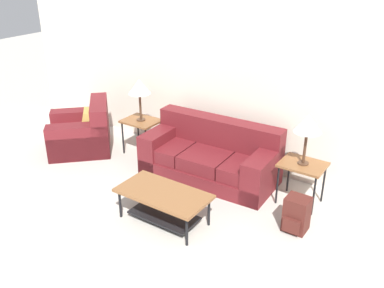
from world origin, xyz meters
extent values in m
cube|color=silver|center=(0.00, 4.40, 1.30)|extent=(9.12, 0.06, 2.60)
cube|color=maroon|center=(-0.35, 3.73, 0.11)|extent=(1.95, 0.94, 0.22)
cube|color=maroon|center=(-0.99, 3.68, 0.32)|extent=(0.65, 0.80, 0.20)
cube|color=maroon|center=(-0.35, 3.71, 0.32)|extent=(0.65, 0.80, 0.20)
cube|color=maroon|center=(0.29, 3.74, 0.32)|extent=(0.65, 0.80, 0.20)
cube|color=maroon|center=(-0.37, 4.03, 0.62)|extent=(1.93, 0.34, 0.40)
cube|color=maroon|center=(-1.17, 3.70, 0.29)|extent=(0.32, 0.87, 0.58)
cube|color=maroon|center=(0.46, 3.77, 0.29)|extent=(0.32, 0.87, 0.58)
cube|color=maroon|center=(-2.62, 3.37, 0.20)|extent=(1.35, 1.35, 0.40)
cube|color=maroon|center=(-2.37, 3.61, 0.60)|extent=(0.86, 0.87, 0.40)
cube|color=maroon|center=(-2.86, 3.62, 0.28)|extent=(0.86, 0.85, 0.56)
cube|color=maroon|center=(-2.37, 3.12, 0.28)|extent=(0.86, 0.85, 0.56)
cube|color=tan|center=(-2.53, 3.45, 0.50)|extent=(0.37, 0.38, 0.36)
cube|color=brown|center=(-0.23, 2.51, 0.39)|extent=(1.11, 0.58, 0.04)
cylinder|color=black|center=(-0.73, 2.28, 0.19)|extent=(0.03, 0.03, 0.37)
cylinder|color=black|center=(0.26, 2.28, 0.19)|extent=(0.03, 0.03, 0.37)
cylinder|color=black|center=(-0.73, 2.74, 0.19)|extent=(0.03, 0.03, 0.37)
cylinder|color=black|center=(0.26, 2.74, 0.19)|extent=(0.03, 0.03, 0.37)
cube|color=black|center=(-0.23, 2.51, 0.08)|extent=(0.84, 0.41, 0.02)
cube|color=brown|center=(-1.68, 3.83, 0.55)|extent=(0.56, 0.45, 0.03)
cylinder|color=black|center=(-1.92, 3.64, 0.27)|extent=(0.03, 0.03, 0.54)
cylinder|color=black|center=(-1.44, 3.64, 0.27)|extent=(0.03, 0.03, 0.54)
cylinder|color=black|center=(-1.92, 4.01, 0.27)|extent=(0.03, 0.03, 0.54)
cylinder|color=black|center=(-1.44, 4.01, 0.27)|extent=(0.03, 0.03, 0.54)
cube|color=brown|center=(0.97, 3.83, 0.55)|extent=(0.56, 0.45, 0.03)
cylinder|color=black|center=(0.73, 3.64, 0.27)|extent=(0.03, 0.03, 0.54)
cylinder|color=black|center=(1.21, 3.64, 0.27)|extent=(0.03, 0.03, 0.54)
cylinder|color=black|center=(0.73, 4.01, 0.27)|extent=(0.03, 0.03, 0.54)
cylinder|color=black|center=(1.21, 4.01, 0.27)|extent=(0.03, 0.03, 0.54)
cylinder|color=#472D1E|center=(-1.68, 3.83, 0.58)|extent=(0.14, 0.14, 0.02)
cylinder|color=#472D1E|center=(-1.68, 3.83, 0.80)|extent=(0.04, 0.04, 0.42)
cone|color=white|center=(-1.68, 3.83, 1.12)|extent=(0.35, 0.35, 0.22)
cylinder|color=#472D1E|center=(0.97, 3.83, 0.58)|extent=(0.14, 0.14, 0.02)
cylinder|color=#472D1E|center=(0.97, 3.83, 0.80)|extent=(0.04, 0.04, 0.42)
cone|color=white|center=(0.97, 3.83, 1.12)|extent=(0.35, 0.35, 0.22)
cube|color=#4C1E19|center=(1.16, 3.24, 0.22)|extent=(0.27, 0.24, 0.43)
cube|color=#4C1E19|center=(1.16, 3.10, 0.13)|extent=(0.20, 0.05, 0.17)
cylinder|color=#4C1E19|center=(1.09, 3.37, 0.24)|extent=(0.02, 0.02, 0.33)
cylinder|color=#4C1E19|center=(1.24, 3.37, 0.24)|extent=(0.02, 0.02, 0.33)
camera|label=1|loc=(2.48, -0.91, 3.05)|focal=40.00mm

